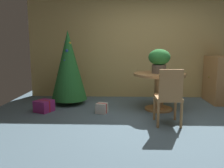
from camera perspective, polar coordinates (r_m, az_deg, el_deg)
ground_plane at (r=4.03m, az=11.90°, el=-9.72°), size 6.60×6.60×0.00m
back_wall_panel at (r=5.99m, az=8.74°, el=9.19°), size 6.00×0.10×2.60m
round_dining_table at (r=4.80m, az=11.55°, el=0.09°), size 1.04×1.04×0.76m
flower_vase at (r=4.73m, az=11.57°, el=5.97°), size 0.43×0.43×0.48m
wooden_chair_near at (r=3.88m, az=13.82°, el=-2.58°), size 0.41×0.46×0.94m
holiday_tree at (r=5.28m, az=-10.65°, el=4.50°), size 0.80×0.80×1.64m
gift_box_cream at (r=4.56m, az=-2.54°, el=-5.97°), size 0.25×0.25×0.20m
gift_box_purple at (r=4.86m, az=-16.38°, el=-5.20°), size 0.40×0.41×0.23m
wooden_cabinet at (r=5.90m, az=24.78°, el=1.01°), size 0.47×0.84×1.08m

